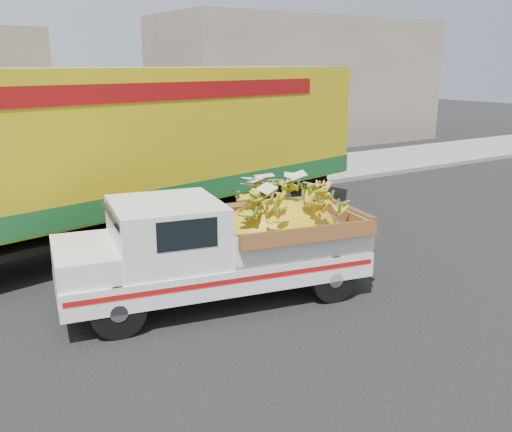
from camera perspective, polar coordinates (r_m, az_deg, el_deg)
ground at (r=9.14m, az=-5.02°, el=-10.15°), size 100.00×100.00×0.00m
curb at (r=15.25m, az=-17.57°, el=-0.16°), size 60.00×0.25×0.15m
sidewalk at (r=17.23m, az=-19.53°, el=1.35°), size 60.00×4.00×0.14m
building_right at (r=29.34m, az=4.29°, el=13.23°), size 14.00×6.00×6.00m
pickup_truck at (r=9.60m, az=-1.95°, el=-2.74°), size 5.32×2.82×1.77m
semi_trailer at (r=12.86m, az=-11.33°, el=6.86°), size 12.09×4.83×3.80m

